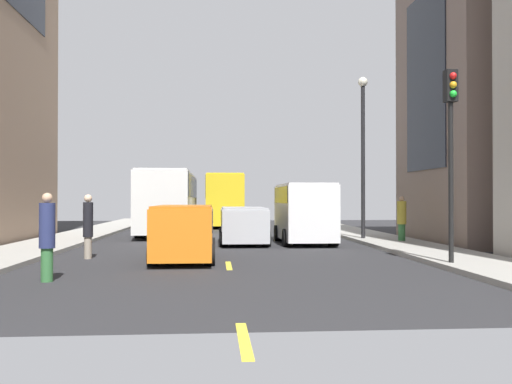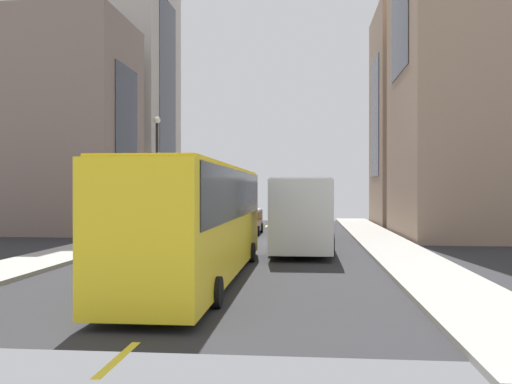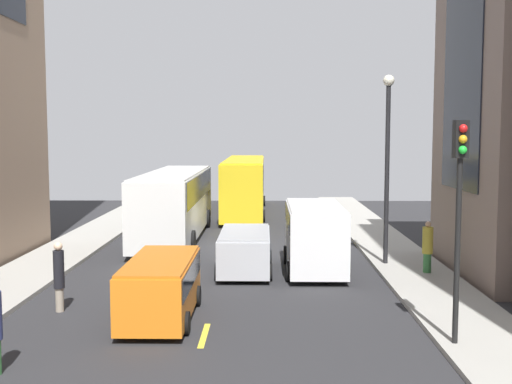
{
  "view_description": "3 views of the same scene",
  "coord_description": "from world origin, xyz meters",
  "px_view_note": "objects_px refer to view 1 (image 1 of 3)",
  "views": [
    {
      "loc": [
        -0.4,
        -28.56,
        1.95
      ],
      "look_at": [
        1.85,
        1.58,
        2.31
      ],
      "focal_mm": 38.63,
      "sensor_mm": 36.0,
      "label": 1
    },
    {
      "loc": [
        -3.16,
        29.84,
        2.85
      ],
      "look_at": [
        -0.21,
        -1.49,
        2.72
      ],
      "focal_mm": 38.17,
      "sensor_mm": 36.0,
      "label": 2
    },
    {
      "loc": [
        1.59,
        -28.75,
        5.28
      ],
      "look_at": [
        1.15,
        1.22,
        2.48
      ],
      "focal_mm": 44.64,
      "sensor_mm": 36.0,
      "label": 3
    }
  ],
  "objects_px": {
    "delivery_van_white": "(304,209)",
    "car_silver_1": "(243,222)",
    "pedestrian_crossing_near": "(88,224)",
    "pedestrian_crossing_mid": "(47,235)",
    "city_bus_white": "(170,198)",
    "streetcar_yellow": "(223,196)",
    "traffic_light_near_corner": "(451,128)",
    "car_orange_0": "(184,228)",
    "pedestrian_waiting_curb": "(402,218)"
  },
  "relations": [
    {
      "from": "pedestrian_crossing_near",
      "to": "pedestrian_waiting_curb",
      "type": "height_order",
      "value": "pedestrian_crossing_near"
    },
    {
      "from": "pedestrian_crossing_near",
      "to": "pedestrian_crossing_mid",
      "type": "height_order",
      "value": "pedestrian_crossing_mid"
    },
    {
      "from": "car_orange_0",
      "to": "traffic_light_near_corner",
      "type": "bearing_deg",
      "value": -17.62
    },
    {
      "from": "city_bus_white",
      "to": "streetcar_yellow",
      "type": "xyz_separation_m",
      "value": [
        3.15,
        10.03,
        0.12
      ]
    },
    {
      "from": "pedestrian_crossing_near",
      "to": "pedestrian_waiting_curb",
      "type": "distance_m",
      "value": 12.98
    },
    {
      "from": "pedestrian_crossing_near",
      "to": "pedestrian_crossing_mid",
      "type": "xyz_separation_m",
      "value": [
        0.17,
        -4.93,
        -0.02
      ]
    },
    {
      "from": "car_silver_1",
      "to": "traffic_light_near_corner",
      "type": "xyz_separation_m",
      "value": [
        5.42,
        -8.5,
        3.02
      ]
    },
    {
      "from": "city_bus_white",
      "to": "car_orange_0",
      "type": "bearing_deg",
      "value": -83.61
    },
    {
      "from": "city_bus_white",
      "to": "streetcar_yellow",
      "type": "relative_size",
      "value": 0.9
    },
    {
      "from": "delivery_van_white",
      "to": "car_silver_1",
      "type": "height_order",
      "value": "delivery_van_white"
    },
    {
      "from": "streetcar_yellow",
      "to": "city_bus_white",
      "type": "bearing_deg",
      "value": -107.46
    },
    {
      "from": "pedestrian_crossing_near",
      "to": "delivery_van_white",
      "type": "bearing_deg",
      "value": -10.37
    },
    {
      "from": "pedestrian_crossing_near",
      "to": "city_bus_white",
      "type": "bearing_deg",
      "value": 37.95
    },
    {
      "from": "streetcar_yellow",
      "to": "traffic_light_near_corner",
      "type": "xyz_separation_m",
      "value": [
        6.0,
        -26.26,
        1.83
      ]
    },
    {
      "from": "car_orange_0",
      "to": "car_silver_1",
      "type": "relative_size",
      "value": 1.06
    },
    {
      "from": "delivery_van_white",
      "to": "pedestrian_crossing_mid",
      "type": "relative_size",
      "value": 2.41
    },
    {
      "from": "delivery_van_white",
      "to": "pedestrian_crossing_near",
      "type": "bearing_deg",
      "value": -145.2
    },
    {
      "from": "pedestrian_waiting_curb",
      "to": "city_bus_white",
      "type": "bearing_deg",
      "value": -59.02
    },
    {
      "from": "delivery_van_white",
      "to": "pedestrian_waiting_curb",
      "type": "distance_m",
      "value": 4.17
    },
    {
      "from": "car_silver_1",
      "to": "traffic_light_near_corner",
      "type": "distance_m",
      "value": 10.52
    },
    {
      "from": "pedestrian_crossing_near",
      "to": "pedestrian_waiting_curb",
      "type": "xyz_separation_m",
      "value": [
        12.06,
        4.81,
        0.02
      ]
    },
    {
      "from": "city_bus_white",
      "to": "car_orange_0",
      "type": "relative_size",
      "value": 2.69
    },
    {
      "from": "delivery_van_white",
      "to": "traffic_light_near_corner",
      "type": "relative_size",
      "value": 0.92
    },
    {
      "from": "delivery_van_white",
      "to": "car_silver_1",
      "type": "xyz_separation_m",
      "value": [
        -2.65,
        -0.17,
        -0.58
      ]
    },
    {
      "from": "streetcar_yellow",
      "to": "delivery_van_white",
      "type": "bearing_deg",
      "value": -79.59
    },
    {
      "from": "city_bus_white",
      "to": "car_silver_1",
      "type": "distance_m",
      "value": 8.66
    },
    {
      "from": "traffic_light_near_corner",
      "to": "city_bus_white",
      "type": "bearing_deg",
      "value": 119.41
    },
    {
      "from": "pedestrian_waiting_curb",
      "to": "car_orange_0",
      "type": "bearing_deg",
      "value": 11.11
    },
    {
      "from": "car_orange_0",
      "to": "city_bus_white",
      "type": "bearing_deg",
      "value": 96.39
    },
    {
      "from": "pedestrian_crossing_mid",
      "to": "traffic_light_near_corner",
      "type": "height_order",
      "value": "traffic_light_near_corner"
    },
    {
      "from": "city_bus_white",
      "to": "car_silver_1",
      "type": "bearing_deg",
      "value": -64.26
    },
    {
      "from": "city_bus_white",
      "to": "pedestrian_crossing_mid",
      "type": "bearing_deg",
      "value": -94.47
    },
    {
      "from": "city_bus_white",
      "to": "traffic_light_near_corner",
      "type": "bearing_deg",
      "value": -60.59
    },
    {
      "from": "city_bus_white",
      "to": "delivery_van_white",
      "type": "relative_size",
      "value": 2.43
    },
    {
      "from": "car_silver_1",
      "to": "pedestrian_waiting_curb",
      "type": "xyz_separation_m",
      "value": [
        6.74,
        -0.56,
        0.21
      ]
    },
    {
      "from": "streetcar_yellow",
      "to": "traffic_light_near_corner",
      "type": "distance_m",
      "value": 27.0
    },
    {
      "from": "car_silver_1",
      "to": "traffic_light_near_corner",
      "type": "relative_size",
      "value": 0.79
    },
    {
      "from": "traffic_light_near_corner",
      "to": "pedestrian_waiting_curb",
      "type": "bearing_deg",
      "value": 80.55
    },
    {
      "from": "streetcar_yellow",
      "to": "delivery_van_white",
      "type": "relative_size",
      "value": 2.69
    },
    {
      "from": "pedestrian_crossing_near",
      "to": "pedestrian_crossing_mid",
      "type": "distance_m",
      "value": 4.93
    },
    {
      "from": "traffic_light_near_corner",
      "to": "car_silver_1",
      "type": "bearing_deg",
      "value": 122.54
    },
    {
      "from": "city_bus_white",
      "to": "car_orange_0",
      "type": "height_order",
      "value": "city_bus_white"
    },
    {
      "from": "pedestrian_crossing_near",
      "to": "pedestrian_waiting_curb",
      "type": "relative_size",
      "value": 1.1
    },
    {
      "from": "streetcar_yellow",
      "to": "traffic_light_near_corner",
      "type": "bearing_deg",
      "value": -77.13
    },
    {
      "from": "pedestrian_crossing_mid",
      "to": "pedestrian_waiting_curb",
      "type": "distance_m",
      "value": 15.36
    },
    {
      "from": "city_bus_white",
      "to": "pedestrian_crossing_mid",
      "type": "distance_m",
      "value": 18.11
    },
    {
      "from": "car_orange_0",
      "to": "pedestrian_crossing_near",
      "type": "height_order",
      "value": "pedestrian_crossing_near"
    },
    {
      "from": "delivery_van_white",
      "to": "traffic_light_near_corner",
      "type": "xyz_separation_m",
      "value": [
        2.77,
        -8.67,
        2.44
      ]
    },
    {
      "from": "car_silver_1",
      "to": "pedestrian_crossing_near",
      "type": "distance_m",
      "value": 7.56
    },
    {
      "from": "pedestrian_crossing_near",
      "to": "traffic_light_near_corner",
      "type": "distance_m",
      "value": 11.54
    }
  ]
}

